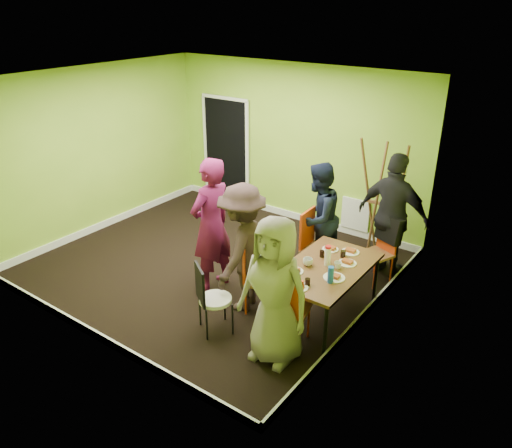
% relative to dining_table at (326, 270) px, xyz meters
% --- Properties ---
extents(ground, '(5.00, 5.00, 0.00)m').
position_rel_dining_table_xyz_m(ground, '(-2.05, 0.24, -0.70)').
color(ground, black).
rests_on(ground, ground).
extents(room_walls, '(5.04, 4.54, 2.82)m').
position_rel_dining_table_xyz_m(room_walls, '(-2.07, 0.28, 0.29)').
color(room_walls, '#87B92F').
rests_on(room_walls, ground).
extents(dining_table, '(0.90, 1.50, 0.75)m').
position_rel_dining_table_xyz_m(dining_table, '(0.00, 0.00, 0.00)').
color(dining_table, black).
rests_on(dining_table, ground).
extents(chair_left_far, '(0.46, 0.46, 1.06)m').
position_rel_dining_table_xyz_m(chair_left_far, '(-0.61, 0.78, -0.10)').
color(chair_left_far, '#E04515').
rests_on(chair_left_far, ground).
extents(chair_left_near, '(0.51, 0.51, 0.94)m').
position_rel_dining_table_xyz_m(chair_left_near, '(-0.83, -0.34, -0.16)').
color(chair_left_near, '#E04515').
rests_on(chair_left_near, ground).
extents(chair_back_end, '(0.54, 0.58, 0.97)m').
position_rel_dining_table_xyz_m(chair_back_end, '(0.21, 1.40, -0.01)').
color(chair_back_end, '#E04515').
rests_on(chair_back_end, ground).
extents(chair_front_end, '(0.50, 0.50, 1.00)m').
position_rel_dining_table_xyz_m(chair_front_end, '(-0.06, -0.76, -0.13)').
color(chair_front_end, '#E04515').
rests_on(chair_front_end, ground).
extents(chair_bentwood, '(0.49, 0.50, 0.92)m').
position_rel_dining_table_xyz_m(chair_bentwood, '(-0.99, -1.05, -0.19)').
color(chair_bentwood, black).
rests_on(chair_bentwood, ground).
extents(easel, '(0.76, 0.72, 1.90)m').
position_rel_dining_table_xyz_m(easel, '(-0.14, 1.97, 0.25)').
color(easel, brown).
rests_on(easel, ground).
extents(plate_near_left, '(0.21, 0.21, 0.01)m').
position_rel_dining_table_xyz_m(plate_near_left, '(-0.17, 0.43, 0.06)').
color(plate_near_left, white).
rests_on(plate_near_left, dining_table).
extents(plate_near_right, '(0.23, 0.23, 0.01)m').
position_rel_dining_table_xyz_m(plate_near_right, '(-0.26, -0.34, 0.06)').
color(plate_near_right, white).
rests_on(plate_near_right, dining_table).
extents(plate_far_back, '(0.23, 0.23, 0.01)m').
position_rel_dining_table_xyz_m(plate_far_back, '(0.07, 0.52, 0.06)').
color(plate_far_back, white).
rests_on(plate_far_back, dining_table).
extents(plate_far_front, '(0.25, 0.25, 0.01)m').
position_rel_dining_table_xyz_m(plate_far_front, '(-0.03, -0.62, 0.06)').
color(plate_far_front, white).
rests_on(plate_far_front, dining_table).
extents(plate_wall_back, '(0.23, 0.23, 0.01)m').
position_rel_dining_table_xyz_m(plate_wall_back, '(0.18, 0.22, 0.06)').
color(plate_wall_back, white).
rests_on(plate_wall_back, dining_table).
extents(plate_wall_front, '(0.26, 0.26, 0.01)m').
position_rel_dining_table_xyz_m(plate_wall_front, '(0.21, -0.19, 0.06)').
color(plate_wall_front, white).
rests_on(plate_wall_front, dining_table).
extents(thermos, '(0.08, 0.08, 0.23)m').
position_rel_dining_table_xyz_m(thermos, '(-0.01, 0.05, 0.17)').
color(thermos, white).
rests_on(thermos, dining_table).
extents(blue_bottle, '(0.07, 0.07, 0.20)m').
position_rel_dining_table_xyz_m(blue_bottle, '(0.22, -0.30, 0.16)').
color(blue_bottle, blue).
rests_on(blue_bottle, dining_table).
extents(orange_bottle, '(0.04, 0.04, 0.08)m').
position_rel_dining_table_xyz_m(orange_bottle, '(-0.05, 0.10, 0.10)').
color(orange_bottle, '#E04515').
rests_on(orange_bottle, dining_table).
extents(glass_mid, '(0.06, 0.06, 0.09)m').
position_rel_dining_table_xyz_m(glass_mid, '(-0.17, 0.19, 0.10)').
color(glass_mid, black).
rests_on(glass_mid, dining_table).
extents(glass_back, '(0.07, 0.07, 0.09)m').
position_rel_dining_table_xyz_m(glass_back, '(0.05, 0.35, 0.10)').
color(glass_back, black).
rests_on(glass_back, dining_table).
extents(glass_front, '(0.06, 0.06, 0.09)m').
position_rel_dining_table_xyz_m(glass_front, '(0.03, -0.51, 0.10)').
color(glass_front, black).
rests_on(glass_front, dining_table).
extents(cup_a, '(0.12, 0.12, 0.10)m').
position_rel_dining_table_xyz_m(cup_a, '(-0.20, -0.10, 0.10)').
color(cup_a, white).
rests_on(cup_a, dining_table).
extents(cup_b, '(0.09, 0.09, 0.09)m').
position_rel_dining_table_xyz_m(cup_b, '(0.14, 0.05, 0.10)').
color(cup_b, white).
rests_on(cup_b, dining_table).
extents(person_standing, '(0.51, 0.73, 1.90)m').
position_rel_dining_table_xyz_m(person_standing, '(-1.65, -0.24, 0.26)').
color(person_standing, '#60103D').
rests_on(person_standing, ground).
extents(person_left_far, '(0.64, 0.82, 1.67)m').
position_rel_dining_table_xyz_m(person_left_far, '(-0.72, 1.06, 0.14)').
color(person_left_far, black).
rests_on(person_left_far, ground).
extents(person_left_near, '(0.86, 1.22, 1.72)m').
position_rel_dining_table_xyz_m(person_left_near, '(-1.01, -0.38, 0.16)').
color(person_left_near, '#312121').
rests_on(person_left_near, ground).
extents(person_back_end, '(1.12, 0.56, 1.85)m').
position_rel_dining_table_xyz_m(person_back_end, '(0.21, 1.57, 0.23)').
color(person_back_end, black).
rests_on(person_back_end, ground).
extents(person_front_end, '(0.87, 0.58, 1.74)m').
position_rel_dining_table_xyz_m(person_front_end, '(-0.09, -1.00, 0.18)').
color(person_front_end, gray).
rests_on(person_front_end, ground).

